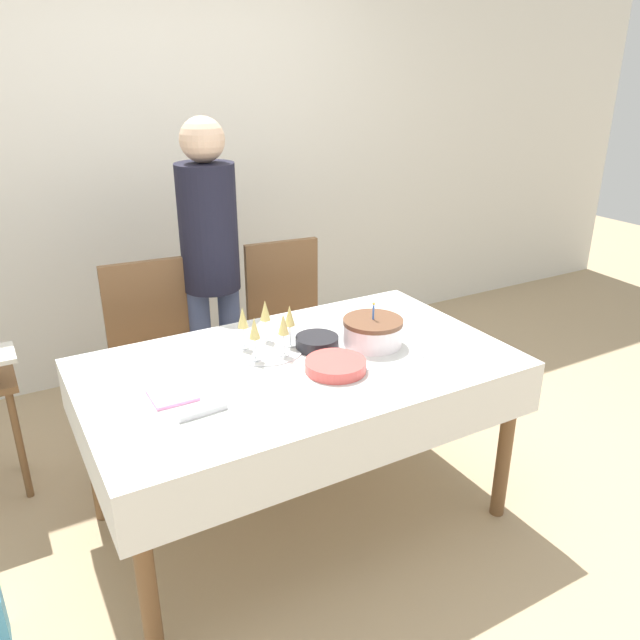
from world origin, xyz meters
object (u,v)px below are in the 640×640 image
object	(u,v)px
birthday_cake	(373,332)
plate_stack_main	(336,366)
champagne_tray	(267,332)
dining_chair_far_right	(290,325)
dining_chair_far_left	(155,354)
person_standing	(210,252)
plate_stack_dessert	(317,342)

from	to	relation	value
birthday_cake	plate_stack_main	distance (m)	0.29
champagne_tray	plate_stack_main	bearing A→B (deg)	-63.19
dining_chair_far_right	plate_stack_main	bearing A→B (deg)	-106.94
dining_chair_far_right	plate_stack_main	world-z (taller)	dining_chair_far_right
champagne_tray	plate_stack_main	world-z (taller)	champagne_tray
dining_chair_far_left	plate_stack_main	xyz separation A→B (m)	(0.44, -0.94, 0.24)
champagne_tray	person_standing	distance (m)	0.74
champagne_tray	plate_stack_dessert	xyz separation A→B (m)	(0.19, -0.08, -0.06)
plate_stack_main	plate_stack_dessert	xyz separation A→B (m)	(0.04, 0.21, 0.00)
dining_chair_far_left	dining_chair_far_right	distance (m)	0.72
dining_chair_far_right	plate_stack_dessert	xyz separation A→B (m)	(-0.25, -0.73, 0.24)
champagne_tray	plate_stack_dessert	distance (m)	0.21
plate_stack_main	birthday_cake	bearing A→B (deg)	27.27
dining_chair_far_right	birthday_cake	xyz separation A→B (m)	(-0.03, -0.81, 0.27)
birthday_cake	person_standing	xyz separation A→B (m)	(-0.36, 0.89, 0.16)
dining_chair_far_right	plate_stack_main	xyz separation A→B (m)	(-0.29, -0.94, 0.24)
plate_stack_dessert	plate_stack_main	bearing A→B (deg)	-100.76
plate_stack_dessert	dining_chair_far_right	bearing A→B (deg)	71.31
birthday_cake	champagne_tray	world-z (taller)	birthday_cake
dining_chair_far_left	person_standing	bearing A→B (deg)	13.03
plate_stack_main	plate_stack_dessert	size ratio (longest dim) A/B	1.31
dining_chair_far_left	plate_stack_dessert	bearing A→B (deg)	-56.73
birthday_cake	plate_stack_dessert	bearing A→B (deg)	159.25
dining_chair_far_right	dining_chair_far_left	bearing A→B (deg)	179.99
champagne_tray	plate_stack_main	distance (m)	0.33
person_standing	plate_stack_main	bearing A→B (deg)	-84.24
person_standing	dining_chair_far_right	bearing A→B (deg)	-11.26
dining_chair_far_left	plate_stack_dessert	world-z (taller)	dining_chair_far_left
birthday_cake	plate_stack_main	xyz separation A→B (m)	(-0.26, -0.13, -0.03)
birthday_cake	person_standing	world-z (taller)	person_standing
dining_chair_far_left	person_standing	xyz separation A→B (m)	(0.33, 0.08, 0.44)
plate_stack_dessert	person_standing	world-z (taller)	person_standing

